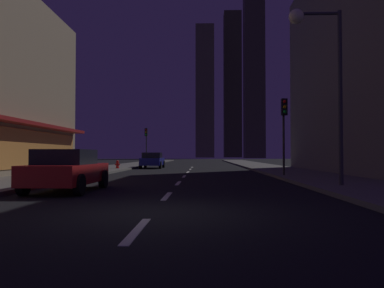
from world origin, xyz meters
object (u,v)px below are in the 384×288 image
(car_parked_near, at_px, (67,170))
(traffic_light_near_right, at_px, (284,119))
(fire_hydrant_far_left, at_px, (117,165))
(traffic_light_far_left, at_px, (146,138))
(car_parked_far, at_px, (152,160))
(street_lamp_right, at_px, (318,53))

(car_parked_near, distance_m, traffic_light_near_right, 12.14)
(fire_hydrant_far_left, xyz_separation_m, traffic_light_near_right, (11.40, -10.06, 2.74))
(fire_hydrant_far_left, distance_m, traffic_light_far_left, 13.13)
(fire_hydrant_far_left, bearing_deg, traffic_light_near_right, -41.42)
(car_parked_far, xyz_separation_m, street_lamp_right, (8.98, -20.75, 4.33))
(fire_hydrant_far_left, distance_m, traffic_light_near_right, 15.45)
(car_parked_near, relative_size, car_parked_far, 1.00)
(fire_hydrant_far_left, height_order, traffic_light_near_right, traffic_light_near_right)
(car_parked_near, height_order, car_parked_far, same)
(car_parked_near, relative_size, traffic_light_far_left, 1.01)
(car_parked_far, relative_size, street_lamp_right, 0.64)
(traffic_light_near_right, distance_m, street_lamp_right, 6.75)
(traffic_light_near_right, relative_size, street_lamp_right, 0.64)
(car_parked_far, relative_size, fire_hydrant_far_left, 6.48)
(car_parked_near, height_order, street_lamp_right, street_lamp_right)
(car_parked_near, bearing_deg, car_parked_far, 90.00)
(traffic_light_far_left, bearing_deg, car_parked_far, -77.57)
(car_parked_far, distance_m, street_lamp_right, 23.02)
(traffic_light_near_right, distance_m, traffic_light_far_left, 25.39)
(fire_hydrant_far_left, bearing_deg, car_parked_far, 61.34)
(fire_hydrant_far_left, relative_size, traffic_light_near_right, 0.16)
(car_parked_far, height_order, traffic_light_near_right, traffic_light_near_right)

